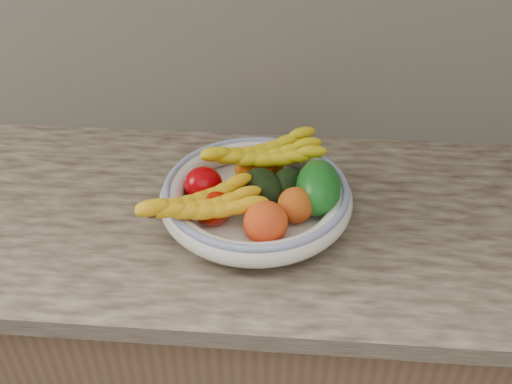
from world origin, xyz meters
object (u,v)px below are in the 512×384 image
object	(u,v)px
green_mango	(318,188)
fruit_bowl	(256,196)
banana_bunch_front	(201,208)
banana_bunch_back	(262,157)

from	to	relation	value
green_mango	fruit_bowl	bearing A→B (deg)	178.92
banana_bunch_front	banana_bunch_back	bearing A→B (deg)	31.74
banana_bunch_back	green_mango	bearing A→B (deg)	-52.14
green_mango	banana_bunch_front	bearing A→B (deg)	-160.46
fruit_bowl	green_mango	bearing A→B (deg)	1.13
banana_bunch_back	banana_bunch_front	bearing A→B (deg)	-138.40
banana_bunch_front	fruit_bowl	bearing A→B (deg)	14.29
fruit_bowl	green_mango	xyz separation A→B (m)	(0.12, 0.00, 0.03)
fruit_bowl	green_mango	distance (m)	0.13
green_mango	banana_bunch_front	distance (m)	0.24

